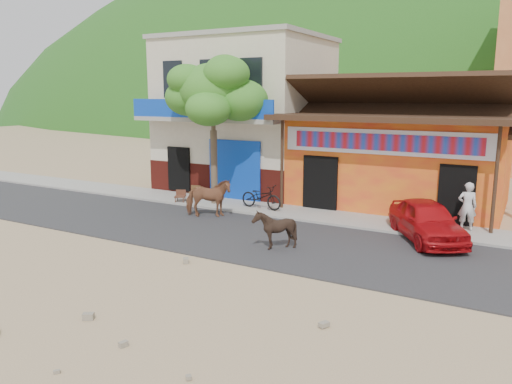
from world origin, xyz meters
TOP-DOWN VIEW (x-y plane):
  - ground at (0.00, 0.00)m, footprint 120.00×120.00m
  - road at (0.00, 2.50)m, footprint 60.00×5.00m
  - sidewalk at (0.00, 6.00)m, footprint 60.00×2.00m
  - dance_club at (2.00, 10.00)m, footprint 8.00×6.00m
  - cafe_building at (-5.50, 10.00)m, footprint 7.00×6.00m
  - hillside at (0.00, 70.00)m, footprint 100.00×40.00m
  - tree at (-4.60, 5.80)m, footprint 3.00×3.00m
  - cow_tan at (-3.64, 3.96)m, footprint 1.87×1.51m
  - cow_dark at (0.31, 1.67)m, footprint 1.12×1.00m
  - red_car at (4.05, 4.80)m, footprint 3.26×3.97m
  - scooter at (-2.41, 5.82)m, footprint 1.87×0.80m
  - pedestrian at (5.04, 6.33)m, footprint 0.67×0.51m
  - cafe_chair_left at (-6.00, 6.34)m, footprint 0.55×0.55m
  - cafe_chair_right at (-6.00, 5.30)m, footprint 0.56×0.56m

SIDE VIEW (x-z plane):
  - ground at x=0.00m, z-range 0.00..0.00m
  - road at x=0.00m, z-range 0.00..0.04m
  - sidewalk at x=0.00m, z-range 0.00..0.12m
  - cafe_chair_right at x=-6.00m, z-range 0.12..1.02m
  - cafe_chair_left at x=-6.00m, z-range 0.12..1.05m
  - scooter at x=-2.41m, z-range 0.12..1.07m
  - cow_dark at x=0.31m, z-range 0.04..1.24m
  - red_car at x=4.05m, z-range 0.04..1.32m
  - cow_tan at x=-3.64m, z-range 0.04..1.48m
  - pedestrian at x=5.04m, z-range 0.12..1.75m
  - dance_club at x=2.00m, z-range 0.00..3.60m
  - tree at x=-4.60m, z-range 0.12..6.12m
  - cafe_building at x=-5.50m, z-range 0.00..7.00m
  - hillside at x=0.00m, z-range 0.00..24.00m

